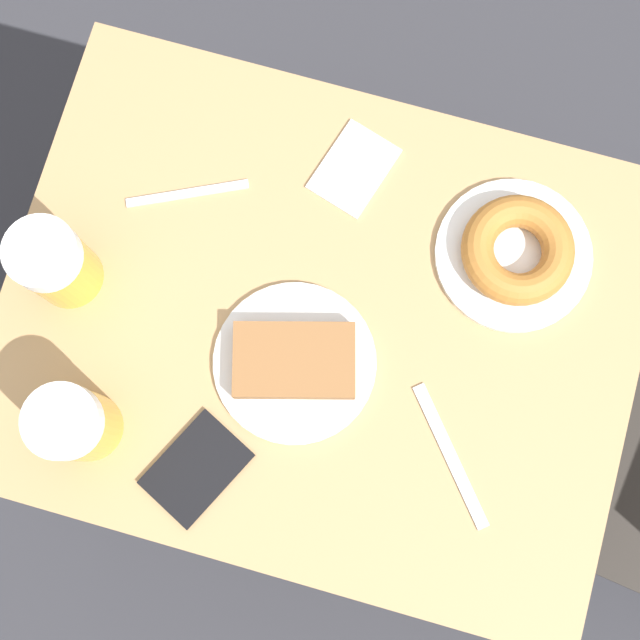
# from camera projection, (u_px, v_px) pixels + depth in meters

# --- Properties ---
(ground_plane) EXTENTS (8.00, 8.00, 0.00)m
(ground_plane) POSITION_uv_depth(u_px,v_px,m) (320.00, 382.00, 1.91)
(ground_plane) COLOR #333338
(table) EXTENTS (0.65, 0.83, 0.76)m
(table) POSITION_uv_depth(u_px,v_px,m) (320.00, 333.00, 1.25)
(table) COLOR tan
(table) RESTS_ON ground_plane
(plate_with_cake) EXTENTS (0.21, 0.21, 0.04)m
(plate_with_cake) POSITION_uv_depth(u_px,v_px,m) (295.00, 362.00, 1.14)
(plate_with_cake) COLOR white
(plate_with_cake) RESTS_ON table
(plate_with_donut) EXTENTS (0.21, 0.21, 0.05)m
(plate_with_donut) POSITION_uv_depth(u_px,v_px,m) (516.00, 252.00, 1.16)
(plate_with_donut) COLOR white
(plate_with_donut) RESTS_ON table
(beer_mug_left) EXTENTS (0.09, 0.09, 0.14)m
(beer_mug_left) POSITION_uv_depth(u_px,v_px,m) (55.00, 264.00, 1.11)
(beer_mug_left) COLOR gold
(beer_mug_left) RESTS_ON table
(beer_mug_center) EXTENTS (0.09, 0.09, 0.14)m
(beer_mug_center) POSITION_uv_depth(u_px,v_px,m) (75.00, 424.00, 1.07)
(beer_mug_center) COLOR gold
(beer_mug_center) RESTS_ON table
(napkin_folded) EXTENTS (0.13, 0.11, 0.00)m
(napkin_folded) POSITION_uv_depth(u_px,v_px,m) (354.00, 169.00, 1.20)
(napkin_folded) COLOR white
(napkin_folded) RESTS_ON table
(fork) EXTENTS (0.08, 0.16, 0.00)m
(fork) POSITION_uv_depth(u_px,v_px,m) (188.00, 194.00, 1.19)
(fork) COLOR silver
(fork) RESTS_ON table
(knife) EXTENTS (0.16, 0.14, 0.00)m
(knife) POSITION_uv_depth(u_px,v_px,m) (450.00, 456.00, 1.13)
(knife) COLOR silver
(knife) RESTS_ON table
(passport_near_edge) EXTENTS (0.15, 0.13, 0.01)m
(passport_near_edge) POSITION_uv_depth(u_px,v_px,m) (196.00, 469.00, 1.13)
(passport_near_edge) COLOR black
(passport_near_edge) RESTS_ON table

